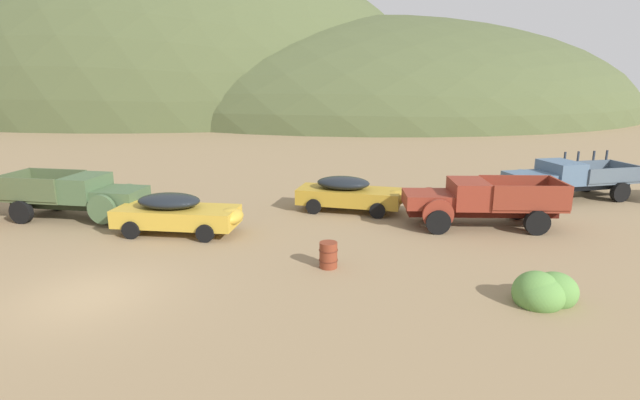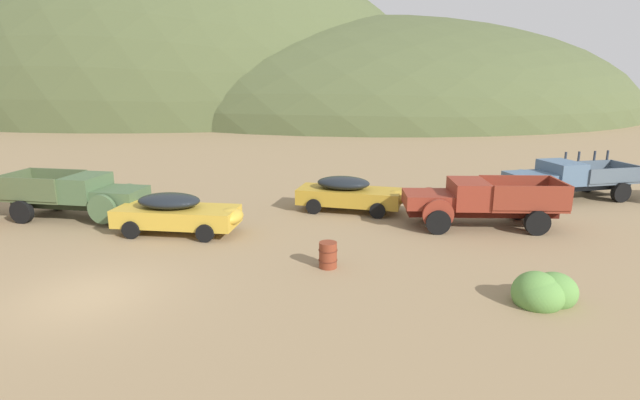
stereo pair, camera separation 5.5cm
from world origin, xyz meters
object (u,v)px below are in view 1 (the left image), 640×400
Objects in this scene: truck_weathered_green at (84,195)px; car_faded_yellow at (180,213)px; truck_rust_red at (473,202)px; car_mustard at (352,194)px; oil_drum_spare at (328,255)px; truck_chalk_blue at (562,179)px.

truck_weathered_green reaches higher than car_faded_yellow.
truck_rust_red is at bearing 6.44° from truck_weathered_green.
car_mustard is at bearing 16.39° from truck_weathered_green.
truck_rust_red reaches higher than oil_drum_spare.
car_mustard is 0.75× the size of truck_chalk_blue.
truck_weathered_green is 7.46× the size of oil_drum_spare.
truck_rust_red reaches higher than car_faded_yellow.
truck_weathered_green is 5.07m from car_faded_yellow.
truck_chalk_blue reaches higher than car_mustard.
car_faded_yellow and car_mustard have the same top height.
truck_weathered_green reaches higher than car_mustard.
car_mustard is 6.91m from oil_drum_spare.
truck_weathered_green and truck_rust_red have the same top height.
car_faded_yellow is at bearing 6.10° from truck_rust_red.
car_faded_yellow is 6.14× the size of oil_drum_spare.
truck_chalk_blue is at bearing 26.55° from car_mustard.
truck_rust_red reaches higher than car_mustard.
car_faded_yellow is at bearing -140.26° from car_mustard.
truck_chalk_blue is (6.00, 4.18, -0.02)m from truck_rust_red.
car_mustard is (7.03, 2.78, -0.00)m from car_faded_yellow.
truck_weathered_green is 1.24× the size of car_mustard.
car_mustard is 10.65m from truck_chalk_blue.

